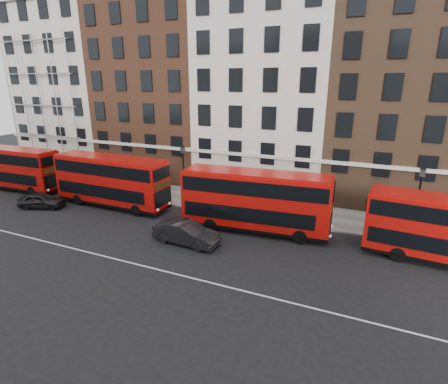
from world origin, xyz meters
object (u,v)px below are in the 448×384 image
at_px(bus_b, 111,180).
at_px(car_front, 186,233).
at_px(bus_c, 255,200).
at_px(bus_a, 14,167).
at_px(car_rear, 42,201).

height_order(bus_b, car_front, bus_b).
height_order(bus_b, bus_c, bus_c).
relative_size(bus_a, car_front, 2.19).
bearing_deg(car_rear, bus_a, 47.53).
xyz_separation_m(bus_b, bus_c, (13.40, -0.00, 0.03)).
xyz_separation_m(bus_c, car_front, (-3.60, -3.94, -1.67)).
bearing_deg(bus_c, bus_a, 174.98).
xyz_separation_m(bus_a, car_rear, (7.10, -2.94, -1.64)).
bearing_deg(car_front, bus_c, -39.26).
xyz_separation_m(bus_a, bus_c, (25.96, -0.00, 0.14)).
relative_size(car_rear, car_front, 0.83).
distance_m(bus_a, bus_c, 25.96).
xyz_separation_m(bus_a, car_front, (22.36, -3.94, -1.53)).
bearing_deg(bus_b, car_front, -21.24).
relative_size(bus_c, car_rear, 2.81).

